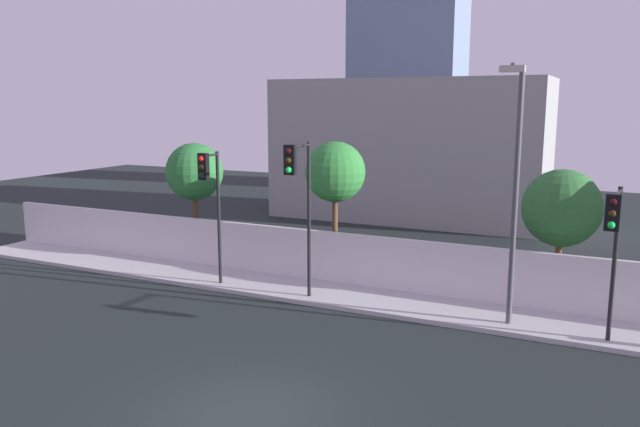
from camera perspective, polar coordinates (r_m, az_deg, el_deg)
The scene contains 12 objects.
ground_plane at distance 13.86m, azimuth -6.80°, elevation -17.94°, with size 80.00×80.00×0.00m, color #1F2726.
sidewalk at distance 20.66m, azimuth 5.55°, elevation -8.04°, with size 36.00×2.40×0.15m, color #B7B7B7.
perimeter_wall at distance 21.56m, azimuth 6.77°, elevation -4.59°, with size 36.00×0.18×1.80m, color silver.
traffic_light_left at distance 21.59m, azimuth -9.98°, elevation 2.14°, with size 0.34×1.08×4.69m.
traffic_light_center at distance 19.36m, azimuth -1.89°, elevation 2.35°, with size 0.39×1.82×5.12m.
traffic_light_right at distance 17.27m, azimuth 25.27°, elevation -1.70°, with size 0.37×1.79×4.20m.
street_lamp_curbside at distance 18.03m, azimuth 17.42°, elevation 3.19°, with size 0.60×2.22×7.31m.
roadside_tree_leftmost at distance 26.69m, azimuth -11.42°, elevation 3.72°, with size 2.41×2.41×4.84m.
roadside_tree_midleft at distance 23.36m, azimuth 1.39°, elevation 3.77°, with size 2.28×2.28×5.08m.
roadside_tree_midright at distance 21.50m, azimuth 21.22°, elevation 0.44°, with size 2.52×2.52×4.41m.
low_building_distant at distance 35.48m, azimuth 8.19°, elevation 5.80°, with size 14.84×6.00×7.75m, color #979797.
tower_on_skyline at distance 48.47m, azimuth 8.16°, elevation 17.65°, with size 7.97×5.00×25.80m, color slate.
Camera 1 is at (6.65, -10.27, 6.52)m, focal length 34.98 mm.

